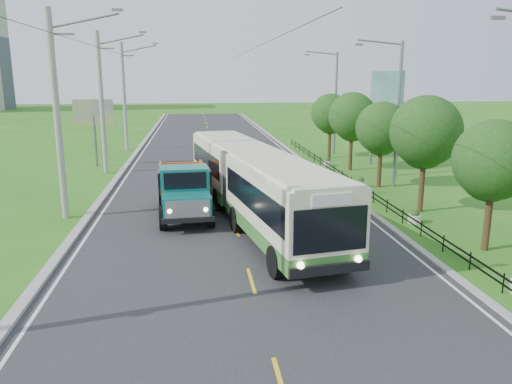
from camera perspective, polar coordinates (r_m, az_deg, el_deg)
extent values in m
plane|color=#2B6718|center=(17.48, -0.54, -10.13)|extent=(240.00, 240.00, 0.00)
cube|color=#28282B|center=(36.66, -4.09, 2.21)|extent=(14.00, 120.00, 0.02)
cube|color=#9E9E99|center=(37.00, -15.30, 1.98)|extent=(0.40, 120.00, 0.15)
cube|color=#9E9E99|center=(37.69, 6.84, 2.51)|extent=(0.30, 120.00, 0.10)
cube|color=silver|center=(36.93, -14.45, 1.92)|extent=(0.12, 120.00, 0.00)
cube|color=silver|center=(37.58, 6.10, 2.45)|extent=(0.12, 120.00, 0.00)
cube|color=yellow|center=(17.47, -0.54, -10.07)|extent=(0.12, 2.20, 0.00)
cube|color=black|center=(32.21, 10.85, 1.02)|extent=(0.04, 40.00, 0.60)
cylinder|color=gray|center=(25.87, -21.77, 7.96)|extent=(0.32, 0.32, 10.00)
cube|color=slate|center=(25.75, -21.39, 16.46)|extent=(1.20, 0.10, 0.10)
cube|color=slate|center=(25.38, -15.57, 19.43)|extent=(0.50, 0.18, 0.12)
cylinder|color=gray|center=(37.58, -17.23, 9.60)|extent=(0.32, 0.32, 10.00)
cube|color=slate|center=(37.50, -16.85, 15.44)|extent=(1.20, 0.10, 0.10)
cube|color=slate|center=(37.25, -12.84, 17.38)|extent=(0.50, 0.18, 0.12)
cylinder|color=gray|center=(49.43, -14.83, 10.44)|extent=(0.32, 0.32, 10.00)
cube|color=slate|center=(49.37, -14.50, 14.87)|extent=(1.20, 0.10, 0.10)
cube|color=slate|center=(49.18, -11.45, 16.31)|extent=(0.50, 0.18, 0.12)
cylinder|color=#382314|center=(22.06, 25.01, -2.37)|extent=(0.28, 0.28, 2.97)
sphere|color=#1C3F12|center=(21.63, 25.58, 3.33)|extent=(3.18, 3.18, 3.18)
sphere|color=#1C3F12|center=(22.25, 25.17, 1.95)|extent=(2.33, 2.33, 2.33)
cylinder|color=#382314|center=(27.13, 18.45, 1.32)|extent=(0.28, 0.28, 3.36)
sphere|color=#1C3F12|center=(26.77, 18.84, 6.60)|extent=(3.60, 3.60, 3.60)
sphere|color=#1C3F12|center=(27.38, 18.65, 5.23)|extent=(2.64, 2.64, 2.64)
cylinder|color=#382314|center=(32.58, 13.96, 3.17)|extent=(0.28, 0.28, 3.02)
sphere|color=#1C3F12|center=(32.29, 14.18, 7.14)|extent=(3.24, 3.24, 3.24)
sphere|color=#1C3F12|center=(32.89, 14.13, 6.11)|extent=(2.38, 2.38, 2.38)
cylinder|color=#382314|center=(38.16, 10.78, 4.89)|extent=(0.28, 0.28, 3.25)
sphere|color=#1C3F12|center=(37.90, 10.94, 8.54)|extent=(3.48, 3.48, 3.48)
sphere|color=#1C3F12|center=(38.49, 10.95, 7.57)|extent=(2.55, 2.55, 2.55)
cylinder|color=#382314|center=(43.87, 8.40, 5.91)|extent=(0.28, 0.28, 3.08)
sphere|color=#1C3F12|center=(43.65, 8.51, 8.92)|extent=(3.30, 3.30, 3.30)
sphere|color=#1C3F12|center=(44.23, 8.56, 8.11)|extent=(2.42, 2.42, 2.42)
cube|color=slate|center=(18.89, 25.93, 17.48)|extent=(0.45, 0.16, 0.12)
cylinder|color=slate|center=(32.60, 15.91, 8.36)|extent=(0.20, 0.20, 9.00)
cylinder|color=slate|center=(32.06, 14.01, 16.28)|extent=(2.80, 0.10, 0.34)
cube|color=slate|center=(31.62, 11.71, 16.17)|extent=(0.45, 0.16, 0.12)
cylinder|color=slate|center=(45.80, 9.09, 9.90)|extent=(0.20, 0.20, 9.00)
cylinder|color=slate|center=(45.42, 7.53, 15.48)|extent=(2.80, 0.10, 0.34)
cube|color=slate|center=(45.11, 5.87, 15.35)|extent=(0.45, 0.16, 0.12)
cylinder|color=silver|center=(25.21, 17.66, -2.95)|extent=(0.64, 0.64, 0.40)
sphere|color=#1C3F12|center=(25.14, 17.70, -2.41)|extent=(0.44, 0.44, 0.44)
cylinder|color=silver|center=(32.42, 11.85, 0.87)|extent=(0.64, 0.64, 0.40)
sphere|color=#1C3F12|center=(32.37, 11.87, 1.30)|extent=(0.44, 0.44, 0.44)
cylinder|color=silver|center=(39.93, 8.19, 3.28)|extent=(0.64, 0.64, 0.40)
sphere|color=#1C3F12|center=(39.89, 8.20, 3.63)|extent=(0.44, 0.44, 0.44)
cylinder|color=slate|center=(40.99, -17.89, 5.58)|extent=(0.20, 0.20, 4.00)
cube|color=yellow|center=(40.79, -18.10, 8.64)|extent=(3.00, 0.15, 2.00)
cylinder|color=slate|center=(36.58, 15.78, 5.68)|extent=(0.24, 0.24, 5.00)
cylinder|color=slate|center=(41.21, 13.11, 6.60)|extent=(0.24, 0.24, 5.00)
cube|color=#144C47|center=(38.65, 14.65, 11.03)|extent=(0.20, 6.00, 3.00)
cube|color=#38762F|center=(20.22, 3.31, -4.19)|extent=(4.20, 8.83, 0.62)
cube|color=#EEE8C2|center=(19.85, 3.36, -0.32)|extent=(4.20, 8.83, 2.18)
cube|color=black|center=(19.85, 3.36, -0.29)|extent=(4.13, 8.17, 1.07)
cube|color=#38762F|center=(28.88, -2.99, 1.07)|extent=(4.10, 8.27, 0.62)
cube|color=#EEE8C2|center=(28.62, -3.02, 3.82)|extent=(4.10, 8.27, 2.18)
cube|color=black|center=(28.62, -3.02, 3.84)|extent=(4.04, 7.61, 1.07)
cube|color=#4C4C4C|center=(24.38, -0.49, 1.47)|extent=(2.81, 1.56, 2.69)
cube|color=black|center=(16.10, 8.54, -4.32)|extent=(2.52, 0.49, 1.47)
cylinder|color=black|center=(17.55, 2.31, -7.98)|extent=(0.55, 1.22, 1.18)
cylinder|color=black|center=(18.49, 9.88, -7.05)|extent=(0.55, 1.22, 1.18)
cylinder|color=black|center=(22.59, -2.25, -3.14)|extent=(0.55, 1.22, 1.18)
cylinder|color=black|center=(23.33, 3.85, -2.64)|extent=(0.55, 1.22, 1.18)
cylinder|color=black|center=(26.20, -4.34, -0.89)|extent=(0.55, 1.22, 1.18)
cylinder|color=black|center=(26.84, 0.99, -0.52)|extent=(0.55, 1.22, 1.18)
cylinder|color=black|center=(31.18, -6.40, 1.32)|extent=(0.55, 1.22, 1.18)
cylinder|color=black|center=(31.72, -1.85, 1.59)|extent=(0.55, 1.22, 1.18)
cube|color=#116B68|center=(22.93, -7.92, -1.60)|extent=(2.26, 1.59, 1.03)
cube|color=#116B68|center=(24.31, -8.16, 0.49)|extent=(2.38, 1.80, 2.06)
cube|color=black|center=(24.21, -8.20, 1.68)|extent=(2.58, 1.51, 0.72)
cube|color=black|center=(25.34, -8.19, -1.28)|extent=(1.45, 6.24, 0.26)
cube|color=#E05A15|center=(26.82, -8.45, 1.77)|extent=(2.58, 3.25, 1.34)
cylinder|color=black|center=(23.25, -10.57, -2.94)|extent=(0.44, 1.16, 1.13)
cylinder|color=black|center=(23.35, -5.25, -2.70)|extent=(0.44, 1.16, 1.13)
cylinder|color=black|center=(27.24, -10.67, -0.59)|extent=(0.44, 1.16, 1.13)
cylinder|color=black|center=(27.33, -6.13, -0.39)|extent=(0.44, 1.16, 1.13)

